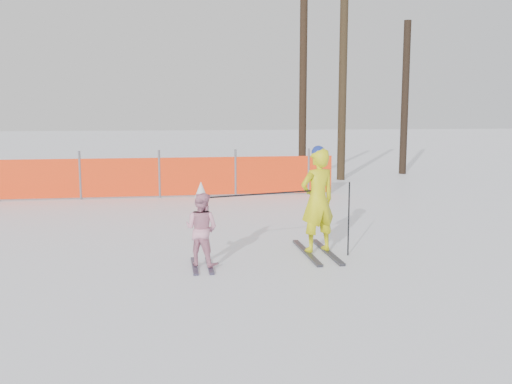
# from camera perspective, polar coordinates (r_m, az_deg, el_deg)

# --- Properties ---
(ground) EXTENTS (120.00, 120.00, 0.00)m
(ground) POSITION_cam_1_polar(r_m,az_deg,el_deg) (8.60, 0.52, -7.08)
(ground) COLOR white
(ground) RESTS_ON ground
(adult) EXTENTS (0.69, 1.64, 1.72)m
(adult) POSITION_cam_1_polar(r_m,az_deg,el_deg) (9.04, 6.18, -0.85)
(adult) COLOR black
(adult) RESTS_ON ground
(child) EXTENTS (0.65, 0.92, 1.25)m
(child) POSITION_cam_1_polar(r_m,az_deg,el_deg) (8.29, -5.47, -3.62)
(child) COLOR black
(child) RESTS_ON ground
(ski_poles) EXTENTS (2.21, 0.47, 1.16)m
(ski_poles) POSITION_cam_1_polar(r_m,az_deg,el_deg) (8.73, 4.25, -1.25)
(ski_poles) COLOR black
(ski_poles) RESTS_ON ground
(safety_fence) EXTENTS (14.67, 0.06, 1.25)m
(safety_fence) POSITION_cam_1_polar(r_m,az_deg,el_deg) (15.36, -19.79, 1.28)
(safety_fence) COLOR #595960
(safety_fence) RESTS_ON ground
(tree_trunks) EXTENTS (4.35, 1.77, 6.27)m
(tree_trunks) POSITION_cam_1_polar(r_m,az_deg,el_deg) (19.49, 9.62, 9.97)
(tree_trunks) COLOR #322516
(tree_trunks) RESTS_ON ground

